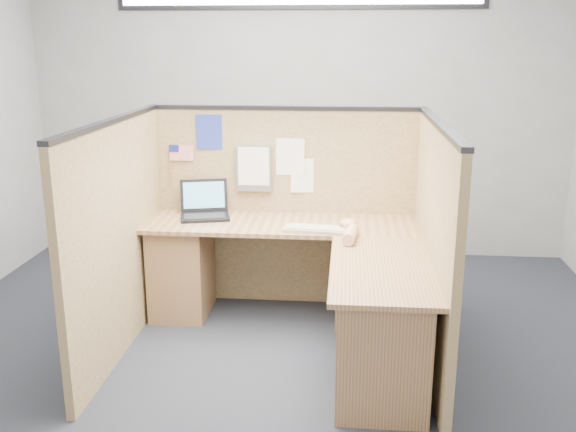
# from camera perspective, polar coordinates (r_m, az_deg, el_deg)

# --- Properties ---
(floor) EXTENTS (5.00, 5.00, 0.00)m
(floor) POSITION_cam_1_polar(r_m,az_deg,el_deg) (4.26, -1.50, -12.60)
(floor) COLOR #1F212C
(floor) RESTS_ON ground
(wall_back) EXTENTS (5.00, 0.00, 5.00)m
(wall_back) POSITION_cam_1_polar(r_m,az_deg,el_deg) (6.03, 0.96, 9.69)
(wall_back) COLOR gray
(wall_back) RESTS_ON floor
(wall_front) EXTENTS (5.00, 0.00, 5.00)m
(wall_front) POSITION_cam_1_polar(r_m,az_deg,el_deg) (1.66, -11.03, -5.97)
(wall_front) COLOR gray
(wall_front) RESTS_ON floor
(cubicle_partitions) EXTENTS (2.06, 1.83, 1.53)m
(cubicle_partitions) POSITION_cam_1_polar(r_m,az_deg,el_deg) (4.36, -0.91, -0.99)
(cubicle_partitions) COLOR brown
(cubicle_partitions) RESTS_ON floor
(l_desk) EXTENTS (1.95, 1.75, 0.73)m
(l_desk) POSITION_cam_1_polar(r_m,az_deg,el_deg) (4.34, 1.34, -6.35)
(l_desk) COLOR brown
(l_desk) RESTS_ON floor
(laptop) EXTENTS (0.40, 0.41, 0.25)m
(laptop) POSITION_cam_1_polar(r_m,az_deg,el_deg) (4.81, -7.22, 0.75)
(laptop) COLOR black
(laptop) RESTS_ON l_desk
(keyboard) EXTENTS (0.50, 0.21, 0.03)m
(keyboard) POSITION_cam_1_polar(r_m,az_deg,el_deg) (4.39, 2.82, -1.19)
(keyboard) COLOR gray
(keyboard) RESTS_ON l_desk
(mouse) EXTENTS (0.13, 0.10, 0.05)m
(mouse) POSITION_cam_1_polar(r_m,az_deg,el_deg) (4.43, 5.36, -0.97)
(mouse) COLOR silver
(mouse) RESTS_ON l_desk
(hand_forearm) EXTENTS (0.12, 0.43, 0.09)m
(hand_forearm) POSITION_cam_1_polar(r_m,az_deg,el_deg) (4.28, 5.52, -1.33)
(hand_forearm) COLOR tan
(hand_forearm) RESTS_ON l_desk
(blue_poster) EXTENTS (0.19, 0.01, 0.26)m
(blue_poster) POSITION_cam_1_polar(r_m,az_deg,el_deg) (4.86, -7.03, 7.42)
(blue_poster) COLOR #22359E
(blue_poster) RESTS_ON cubicle_partitions
(american_flag) EXTENTS (0.19, 0.01, 0.32)m
(american_flag) POSITION_cam_1_polar(r_m,az_deg,el_deg) (4.93, -9.68, 5.45)
(american_flag) COLOR olive
(american_flag) RESTS_ON cubicle_partitions
(file_holder) EXTENTS (0.27, 0.05, 0.34)m
(file_holder) POSITION_cam_1_polar(r_m,az_deg,el_deg) (4.82, -3.04, 4.26)
(file_holder) COLOR slate
(file_holder) RESTS_ON cubicle_partitions
(paper_left) EXTENTS (0.22, 0.02, 0.28)m
(paper_left) POSITION_cam_1_polar(r_m,az_deg,el_deg) (4.80, 0.18, 5.27)
(paper_left) COLOR white
(paper_left) RESTS_ON cubicle_partitions
(paper_right) EXTENTS (0.20, 0.03, 0.26)m
(paper_right) POSITION_cam_1_polar(r_m,az_deg,el_deg) (4.81, 1.44, 3.59)
(paper_right) COLOR white
(paper_right) RESTS_ON cubicle_partitions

